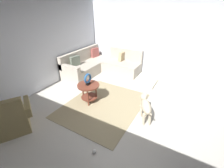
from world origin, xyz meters
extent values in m
cube|color=beige|center=(0.00, 0.00, -0.05)|extent=(6.00, 6.00, 0.10)
cube|color=silver|center=(0.00, 2.94, 1.35)|extent=(6.00, 0.12, 2.70)
cube|color=silver|center=(2.94, 0.00, 1.35)|extent=(0.12, 6.00, 2.70)
cube|color=tan|center=(0.15, 0.70, 0.01)|extent=(2.30, 1.90, 0.01)
cube|color=#B2A899|center=(1.73, 2.41, 0.21)|extent=(2.20, 0.85, 0.42)
cube|color=#B2A899|center=(1.73, 2.76, 0.65)|extent=(2.20, 0.14, 0.46)
cube|color=#B2A899|center=(2.41, 1.28, 0.21)|extent=(0.85, 1.40, 0.42)
cube|color=#B2A899|center=(2.76, 1.28, 0.65)|extent=(0.14, 1.40, 0.46)
cube|color=#B2A899|center=(0.71, 2.41, 0.53)|extent=(0.16, 0.85, 0.22)
cube|color=#994C47|center=(2.48, 2.61, 0.59)|extent=(0.40, 0.23, 0.39)
cube|color=slate|center=(1.23, 2.61, 0.59)|extent=(0.39, 0.18, 0.38)
cube|color=tan|center=(2.61, 1.38, 0.59)|extent=(0.38, 0.16, 0.39)
cube|color=olive|center=(-1.58, 1.91, 0.20)|extent=(0.82, 0.82, 0.40)
cube|color=olive|center=(-1.70, 1.69, 0.64)|extent=(0.59, 0.42, 0.48)
cube|color=olive|center=(-1.28, 1.73, 0.51)|extent=(0.38, 0.57, 0.22)
cylinder|color=brown|center=(0.12, 1.15, 0.52)|extent=(0.60, 0.60, 0.04)
cylinder|color=brown|center=(0.12, 1.15, 0.15)|extent=(0.45, 0.45, 0.02)
cylinder|color=brown|center=(0.12, 1.36, 0.25)|extent=(0.04, 0.04, 0.50)
cylinder|color=brown|center=(-0.07, 1.04, 0.25)|extent=(0.04, 0.04, 0.50)
cylinder|color=brown|center=(0.30, 1.04, 0.25)|extent=(0.04, 0.04, 0.50)
cube|color=black|center=(0.12, 1.15, 0.57)|extent=(0.12, 0.08, 0.05)
torus|color=#265999|center=(0.12, 1.15, 0.73)|extent=(0.28, 0.06, 0.28)
cube|color=beige|center=(1.98, 0.08, 0.04)|extent=(0.80, 0.60, 0.09)
cylinder|color=beige|center=(0.23, -0.34, 0.16)|extent=(0.07, 0.07, 0.32)
cylinder|color=beige|center=(0.30, -0.46, 0.16)|extent=(0.07, 0.07, 0.32)
cylinder|color=beige|center=(-0.04, -0.50, 0.16)|extent=(0.07, 0.07, 0.32)
cylinder|color=beige|center=(0.03, -0.62, 0.16)|extent=(0.07, 0.07, 0.32)
ellipsoid|color=beige|center=(0.13, -0.48, 0.40)|extent=(0.56, 0.45, 0.24)
sphere|color=beige|center=(0.39, -0.33, 0.48)|extent=(0.17, 0.17, 0.17)
ellipsoid|color=beige|center=(0.46, -0.29, 0.46)|extent=(0.14, 0.12, 0.07)
cone|color=beige|center=(0.36, -0.30, 0.59)|extent=(0.06, 0.06, 0.07)
cone|color=beige|center=(0.41, -0.37, 0.59)|extent=(0.06, 0.06, 0.07)
cylinder|color=beige|center=(-0.13, -0.64, 0.44)|extent=(0.19, 0.13, 0.16)
sphere|color=silver|center=(-1.21, 0.03, 0.04)|extent=(0.08, 0.08, 0.08)
camera|label=1|loc=(-2.70, -1.21, 2.50)|focal=24.46mm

